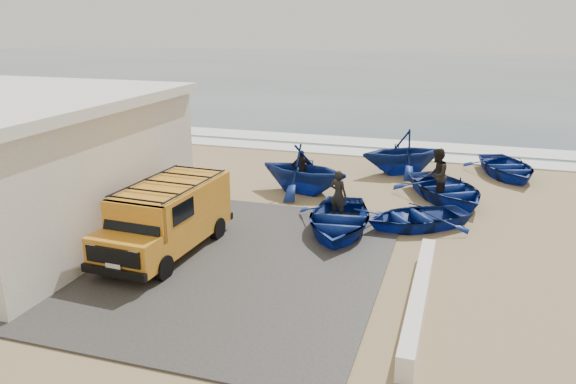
# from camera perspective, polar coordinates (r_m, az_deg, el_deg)

# --- Properties ---
(ground) EXTENTS (160.00, 160.00, 0.00)m
(ground) POSITION_cam_1_polar(r_m,az_deg,el_deg) (17.29, -2.75, -4.61)
(ground) COLOR #967D57
(slab) EXTENTS (12.00, 10.00, 0.05)m
(slab) POSITION_cam_1_polar(r_m,az_deg,el_deg) (16.40, -11.82, -6.14)
(slab) COLOR #3D3B38
(slab) RESTS_ON ground
(ocean) EXTENTS (180.00, 88.00, 0.01)m
(ocean) POSITION_cam_1_polar(r_m,az_deg,el_deg) (71.53, 13.31, 11.69)
(ocean) COLOR #385166
(ocean) RESTS_ON ground
(surf_line) EXTENTS (180.00, 1.60, 0.06)m
(surf_line) POSITION_cam_1_polar(r_m,az_deg,el_deg) (28.33, 5.70, 4.13)
(surf_line) COLOR white
(surf_line) RESTS_ON ground
(surf_wash) EXTENTS (180.00, 2.20, 0.04)m
(surf_wash) POSITION_cam_1_polar(r_m,az_deg,el_deg) (30.73, 6.68, 5.12)
(surf_wash) COLOR white
(surf_wash) RESTS_ON ground
(building) EXTENTS (8.40, 9.40, 4.30)m
(building) POSITION_cam_1_polar(r_m,az_deg,el_deg) (18.98, -26.90, 2.37)
(building) COLOR silver
(building) RESTS_ON ground
(parapet) EXTENTS (0.35, 6.00, 0.55)m
(parapet) POSITION_cam_1_polar(r_m,az_deg,el_deg) (13.52, 13.16, -10.35)
(parapet) COLOR silver
(parapet) RESTS_ON ground
(van) EXTENTS (2.11, 4.83, 2.03)m
(van) POSITION_cam_1_polar(r_m,az_deg,el_deg) (16.22, -12.16, -2.37)
(van) COLOR orange
(van) RESTS_ON ground
(boat_near_left) EXTENTS (3.38, 4.39, 0.84)m
(boat_near_left) POSITION_cam_1_polar(r_m,az_deg,el_deg) (17.60, 5.13, -2.79)
(boat_near_left) COLOR navy
(boat_near_left) RESTS_ON ground
(boat_near_right) EXTENTS (4.24, 3.99, 0.71)m
(boat_near_right) POSITION_cam_1_polar(r_m,az_deg,el_deg) (18.39, 12.90, -2.49)
(boat_near_right) COLOR navy
(boat_near_right) RESTS_ON ground
(boat_mid_left) EXTENTS (4.15, 3.79, 1.87)m
(boat_mid_left) POSITION_cam_1_polar(r_m,az_deg,el_deg) (21.37, 1.59, 2.36)
(boat_mid_left) COLOR navy
(boat_mid_left) RESTS_ON ground
(boat_mid_right) EXTENTS (4.74, 5.13, 0.87)m
(boat_mid_right) POSITION_cam_1_polar(r_m,az_deg,el_deg) (21.37, 15.77, 0.30)
(boat_mid_right) COLOR navy
(boat_mid_right) RESTS_ON ground
(boat_far_left) EXTENTS (4.74, 4.59, 1.91)m
(boat_far_left) POSITION_cam_1_polar(r_m,az_deg,el_deg) (24.55, 11.55, 4.03)
(boat_far_left) COLOR navy
(boat_far_left) RESTS_ON ground
(boat_far_right) EXTENTS (3.98, 4.68, 0.82)m
(boat_far_right) POSITION_cam_1_polar(r_m,az_deg,el_deg) (25.42, 21.33, 2.37)
(boat_far_right) COLOR navy
(boat_far_right) RESTS_ON ground
(fisherman_front) EXTENTS (0.70, 0.57, 1.66)m
(fisherman_front) POSITION_cam_1_polar(r_m,az_deg,el_deg) (18.68, 5.13, -0.27)
(fisherman_front) COLOR black
(fisherman_front) RESTS_ON ground
(fisherman_middle) EXTENTS (0.89, 1.07, 1.97)m
(fisherman_middle) POSITION_cam_1_polar(r_m,az_deg,el_deg) (21.05, 14.87, 1.67)
(fisherman_middle) COLOR black
(fisherman_middle) RESTS_ON ground
(fisherman_back) EXTENTS (0.97, 0.69, 1.53)m
(fisherman_back) POSITION_cam_1_polar(r_m,az_deg,el_deg) (21.94, 1.32, 2.30)
(fisherman_back) COLOR black
(fisherman_back) RESTS_ON ground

